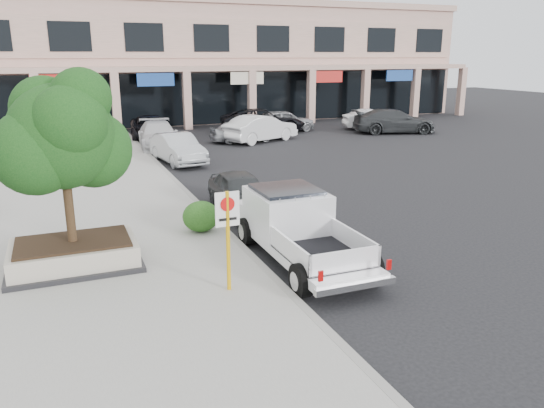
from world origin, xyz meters
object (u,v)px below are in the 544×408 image
Objects in this scene: planter_tree at (67,136)px; pickup_truck at (302,230)px; planter at (74,254)px; lot_car_d at (263,121)px; curb_car_b at (178,148)px; lot_car_f at (373,119)px; curb_car_c at (158,135)px; curb_car_d at (150,127)px; no_parking_sign at (228,227)px; lot_car_c at (394,121)px; lot_car_a at (242,131)px; lot_car_b at (261,128)px; lot_car_e at (283,121)px; curb_car_a at (241,192)px.

pickup_truck is (5.44, -1.73, -2.52)m from planter_tree.
lot_car_d is (13.42, 21.49, 0.35)m from planter.
curb_car_b is 1.04× the size of lot_car_f.
curb_car_d is at bearing 92.20° from curb_car_c.
no_parking_sign is 2.79m from pickup_truck.
planter_tree reaches higher than lot_car_c.
planter_tree is at bearing 135.99° from no_parking_sign.
planter is at bearing -97.88° from curb_car_d.
curb_car_d is (0.04, 23.29, -0.17)m from pickup_truck.
curb_car_b is 1.12× the size of lot_car_a.
lot_car_b is at bearing -106.15° from lot_car_a.
lot_car_e reaches higher than lot_car_f.
lot_car_d is (-8.36, 3.79, -0.00)m from lot_car_c.
pickup_truck is at bearing -83.47° from curb_car_d.
lot_car_c is (18.61, 20.48, -0.81)m from no_parking_sign.
no_parking_sign is 27.69m from lot_car_c.
lot_car_e is at bearing 63.90° from curb_car_a.
lot_car_a is (5.20, 5.14, -0.05)m from curb_car_b.
lot_car_c reaches higher than lot_car_e.
no_parking_sign reaches higher than lot_car_a.
curb_car_b is 8.88m from curb_car_d.
lot_car_c is at bearing -102.80° from lot_car_d.
lot_car_b reaches higher than curb_car_c.
lot_car_d is at bearing 81.87° from lot_car_c.
lot_car_b is (6.16, 14.14, 0.15)m from curb_car_a.
planter is at bearing -101.58° from curb_car_c.
lot_car_a is 1.17m from lot_car_b.
lot_car_c is (16.17, -4.02, 0.10)m from curb_car_d.
curb_car_b is (5.34, 12.69, -2.67)m from planter_tree.
pickup_truck is at bearing 172.79° from lot_car_d.
pickup_truck is 5.10m from curb_car_a.
lot_car_a is at bearing 153.56° from lot_car_d.
curb_car_a is at bearing -83.32° from curb_car_d.
pickup_truck reaches higher than curb_car_d.
lot_car_b reaches higher than lot_car_e.
curb_car_c is (-0.25, 14.06, 0.08)m from curb_car_a.
lot_car_b is (8.62, 20.45, -0.80)m from no_parking_sign.
lot_car_f reaches higher than planter.
pickup_truck is 23.29m from curb_car_d.
no_parking_sign is at bearing -90.73° from curb_car_c.
lot_car_e is (-6.95, 3.49, -0.05)m from lot_car_c.
planter_tree is 21.19m from lot_car_b.
lot_car_b is (6.32, 4.82, 0.09)m from curb_car_b.
no_parking_sign is at bearing 149.54° from lot_car_e.
curb_car_a is at bearing -83.53° from curb_car_c.
pickup_truck is 1.08× the size of curb_car_c.
planter_tree is at bearing -101.31° from curb_car_c.
planter_tree reaches higher than lot_car_a.
planter_tree is 29.28m from lot_car_f.
pickup_truck is 20.21m from lot_car_b.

